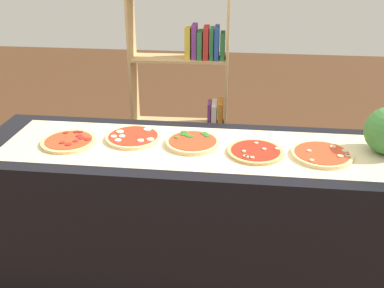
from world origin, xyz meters
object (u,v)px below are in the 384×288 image
Objects in this scene: pizza_pepperoni_0 at (69,141)px; pizza_spinach_2 at (193,142)px; pizza_mozzarella_1 at (133,137)px; bookshelf at (191,91)px; pizza_mushroom_4 at (322,154)px; pizza_mushroom_3 at (256,152)px.

pizza_spinach_2 reaches higher than pizza_pepperoni_0.
pizza_mozzarella_1 is 1.14m from bookshelf.
pizza_pepperoni_0 is 1.02× the size of pizza_spinach_2.
pizza_mushroom_4 reaches higher than pizza_mozzarella_1.
pizza_spinach_2 is 1.16m from bookshelf.
bookshelf is at bearing 111.61° from pizza_mushroom_3.
pizza_spinach_2 is (0.33, -0.03, 0.00)m from pizza_mozzarella_1.
pizza_mozzarella_1 is at bearing 174.58° from pizza_spinach_2.
pizza_mushroom_3 is at bearing -0.47° from pizza_pepperoni_0.
pizza_pepperoni_0 is 1.33m from pizza_mushroom_4.
pizza_pepperoni_0 is 0.35m from pizza_mozzarella_1.
pizza_mozzarella_1 is (0.33, 0.09, 0.00)m from pizza_pepperoni_0.
bookshelf is (-0.82, 1.22, -0.09)m from pizza_mushroom_4.
pizza_mushroom_4 is at bearing -56.11° from bookshelf.
pizza_mozzarella_1 is at bearing 174.42° from pizza_mushroom_4.
pizza_pepperoni_0 is at bearing 179.73° from pizza_mushroom_4.
pizza_mushroom_3 is (1.00, -0.01, -0.00)m from pizza_pepperoni_0.
pizza_pepperoni_0 is at bearing 179.53° from pizza_mushroom_3.
pizza_mozzarella_1 is 1.01m from pizza_mushroom_4.
bookshelf is (0.18, 1.12, -0.09)m from pizza_mozzarella_1.
pizza_mushroom_4 is at bearing 0.34° from pizza_mushroom_3.
pizza_mushroom_3 is at bearing -68.39° from bookshelf.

